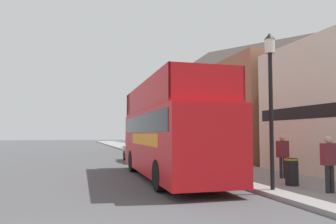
{
  "coord_description": "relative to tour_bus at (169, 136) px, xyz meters",
  "views": [
    {
      "loc": [
        0.08,
        -4.89,
        1.91
      ],
      "look_at": [
        3.5,
        6.52,
        2.69
      ],
      "focal_mm": 35.0,
      "sensor_mm": 36.0,
      "label": 1
    }
  ],
  "objects": [
    {
      "name": "ground_plane",
      "position": [
        -4.1,
        12.54,
        -1.81
      ],
      "size": [
        144.0,
        144.0,
        0.0
      ],
      "primitive_type": "plane",
      "color": "#4C4C4F"
    },
    {
      "name": "brick_terrace_rear",
      "position": [
        8.52,
        14.98,
        3.0
      ],
      "size": [
        6.0,
        24.88,
        9.63
      ],
      "color": "#9E664C",
      "rests_on": "ground_plane"
    },
    {
      "name": "lamp_post_nearest",
      "position": [
        2.13,
        -4.3,
        1.77
      ],
      "size": [
        0.35,
        0.35,
        5.03
      ],
      "color": "black",
      "rests_on": "sidewalk"
    },
    {
      "name": "pedestrian_second",
      "position": [
        3.41,
        -5.31,
        -0.65
      ],
      "size": [
        0.45,
        0.24,
        1.7
      ],
      "color": "#232328",
      "rests_on": "sidewalk"
    },
    {
      "name": "parked_car_ahead_of_bus",
      "position": [
        0.56,
        8.66,
        -1.09
      ],
      "size": [
        1.83,
        4.4,
        1.52
      ],
      "rotation": [
        0.0,
        0.0,
        -0.01
      ],
      "color": "#9E9EA3",
      "rests_on": "ground_plane"
    },
    {
      "name": "pedestrian_third",
      "position": [
        4.08,
        -2.16,
        -0.65
      ],
      "size": [
        0.45,
        0.24,
        1.7
      ],
      "color": "#232328",
      "rests_on": "sidewalk"
    },
    {
      "name": "litter_bin",
      "position": [
        3.26,
        -3.76,
        -1.19
      ],
      "size": [
        0.48,
        0.48,
        0.92
      ],
      "color": "black",
      "rests_on": "sidewalk"
    },
    {
      "name": "sidewalk",
      "position": [
        3.59,
        9.54,
        -1.74
      ],
      "size": [
        3.85,
        108.0,
        0.14
      ],
      "color": "gray",
      "rests_on": "ground_plane"
    },
    {
      "name": "lamp_post_second",
      "position": [
        2.28,
        3.92,
        1.61
      ],
      "size": [
        0.35,
        0.35,
        4.78
      ],
      "color": "black",
      "rests_on": "sidewalk"
    },
    {
      "name": "tour_bus",
      "position": [
        0.0,
        0.0,
        0.0
      ],
      "size": [
        2.74,
        9.66,
        3.98
      ],
      "rotation": [
        0.0,
        0.0,
        -0.03
      ],
      "color": "red",
      "rests_on": "ground_plane"
    }
  ]
}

